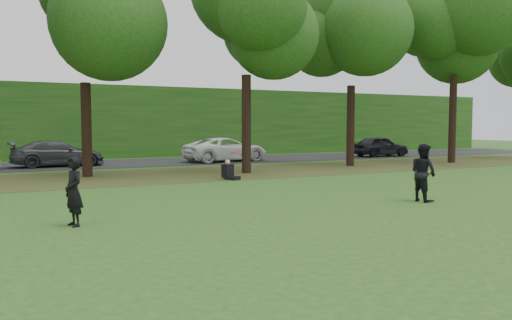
{
  "coord_description": "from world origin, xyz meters",
  "views": [
    {
      "loc": [
        -6.15,
        -8.98,
        2.27
      ],
      "look_at": [
        0.04,
        3.37,
        1.3
      ],
      "focal_mm": 35.0,
      "sensor_mm": 36.0,
      "label": 1
    }
  ],
  "objects_px": {
    "player_right": "(423,173)",
    "frisbee": "(235,153)",
    "player_left": "(74,192)",
    "seated_person": "(229,172)"
  },
  "relations": [
    {
      "from": "player_right",
      "to": "frisbee",
      "type": "xyz_separation_m",
      "value": [
        -6.0,
        0.29,
        0.73
      ]
    },
    {
      "from": "player_left",
      "to": "frisbee",
      "type": "bearing_deg",
      "value": 66.36
    },
    {
      "from": "player_right",
      "to": "frisbee",
      "type": "height_order",
      "value": "player_right"
    },
    {
      "from": "player_left",
      "to": "frisbee",
      "type": "distance_m",
      "value": 3.87
    },
    {
      "from": "frisbee",
      "to": "seated_person",
      "type": "distance_m",
      "value": 8.49
    },
    {
      "from": "player_right",
      "to": "frisbee",
      "type": "distance_m",
      "value": 6.05
    },
    {
      "from": "player_left",
      "to": "seated_person",
      "type": "height_order",
      "value": "player_left"
    },
    {
      "from": "player_left",
      "to": "seated_person",
      "type": "distance_m",
      "value": 10.08
    },
    {
      "from": "seated_person",
      "to": "player_right",
      "type": "bearing_deg",
      "value": -92.47
    },
    {
      "from": "player_left",
      "to": "frisbee",
      "type": "relative_size",
      "value": 4.82
    }
  ]
}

